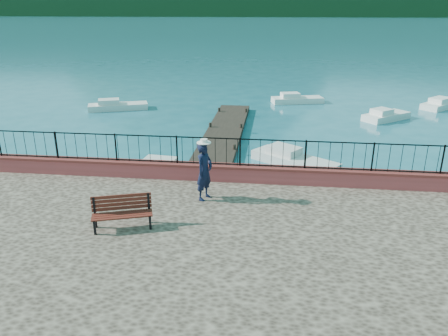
% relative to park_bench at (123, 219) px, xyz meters
% --- Properties ---
extents(ground, '(2000.00, 2000.00, 0.00)m').
position_rel_park_bench_xyz_m(ground, '(3.20, 0.08, -1.48)').
color(ground, '#19596B').
rests_on(ground, ground).
extents(parapet, '(28.00, 0.46, 0.58)m').
position_rel_park_bench_xyz_m(parapet, '(3.20, 3.78, 0.01)').
color(parapet, '#B24044').
rests_on(parapet, promenade).
extents(railing, '(27.00, 0.05, 0.95)m').
position_rel_park_bench_xyz_m(railing, '(3.20, 3.78, 0.78)').
color(railing, black).
rests_on(railing, parapet).
extents(dock, '(2.00, 16.00, 0.30)m').
position_rel_park_bench_xyz_m(dock, '(1.20, 12.08, -1.33)').
color(dock, '#2D231C').
rests_on(dock, ground).
extents(far_forest, '(900.00, 60.00, 18.00)m').
position_rel_park_bench_xyz_m(far_forest, '(3.20, 300.08, 7.52)').
color(far_forest, black).
rests_on(far_forest, ground).
extents(park_bench, '(1.71, 1.02, 0.90)m').
position_rel_park_bench_xyz_m(park_bench, '(0.00, 0.00, 0.00)').
color(park_bench, black).
rests_on(park_bench, promenade).
extents(person, '(0.68, 0.80, 1.85)m').
position_rel_park_bench_xyz_m(person, '(1.93, 2.17, 0.65)').
color(person, black).
rests_on(person, promenade).
extents(hat, '(0.44, 0.44, 0.12)m').
position_rel_park_bench_xyz_m(hat, '(1.93, 2.17, 1.63)').
color(hat, white).
rests_on(hat, person).
extents(boat_0, '(4.03, 1.69, 0.80)m').
position_rel_park_bench_xyz_m(boat_0, '(-0.24, 6.83, -1.08)').
color(boat_0, silver).
rests_on(boat_0, ground).
extents(boat_1, '(4.12, 3.53, 0.80)m').
position_rel_park_bench_xyz_m(boat_1, '(5.02, 8.93, -1.08)').
color(boat_1, silver).
rests_on(boat_1, ground).
extents(boat_2, '(3.37, 3.10, 0.80)m').
position_rel_park_bench_xyz_m(boat_2, '(11.17, 18.30, -1.08)').
color(boat_2, silver).
rests_on(boat_2, ground).
extents(boat_3, '(4.28, 2.63, 0.80)m').
position_rel_park_bench_xyz_m(boat_3, '(-7.04, 19.05, -1.08)').
color(boat_3, silver).
rests_on(boat_3, ground).
extents(boat_4, '(4.00, 2.18, 0.80)m').
position_rel_park_bench_xyz_m(boat_4, '(5.67, 22.88, -1.08)').
color(boat_4, silver).
rests_on(boat_4, ground).
extents(boat_5, '(4.03, 3.97, 0.80)m').
position_rel_park_bench_xyz_m(boat_5, '(16.19, 22.65, -1.08)').
color(boat_5, silver).
rests_on(boat_5, ground).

